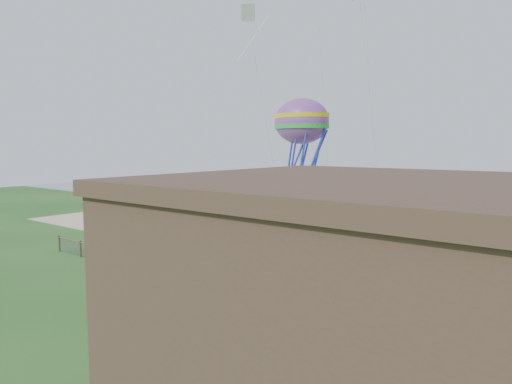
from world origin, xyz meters
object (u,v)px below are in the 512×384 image
picnic_table (315,368)px  motel (456,345)px  chainlink_fence (234,289)px  octopus_kite (301,153)px

picnic_table → motel: bearing=-9.2°
chainlink_fence → picnic_table: bearing=-30.5°
motel → picnic_table: motel is taller
octopus_kite → motel: bearing=-65.4°
chainlink_fence → picnic_table: 9.03m
motel → octopus_kite: bearing=134.9°
octopus_kite → picnic_table: bearing=-75.0°
motel → picnic_table: 6.56m
chainlink_fence → octopus_kite: 8.93m
chainlink_fence → motel: bearing=-28.3°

